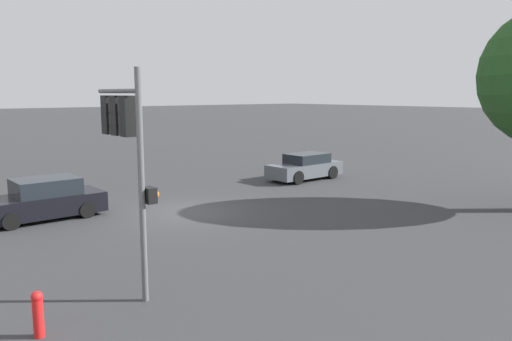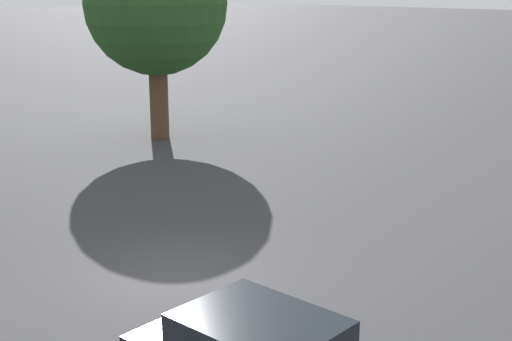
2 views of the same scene
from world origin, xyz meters
name	(u,v)px [view 2 (image 2 of 2)]	position (x,y,z in m)	size (l,w,h in m)	color
ground_plane	(177,277)	(0.00, 0.00, 0.00)	(300.00, 300.00, 0.00)	#333335
street_tree	(156,4)	(-10.94, 8.92, 5.23)	(5.50, 5.50, 8.02)	#4C3823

